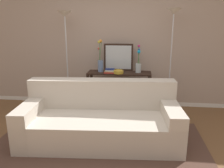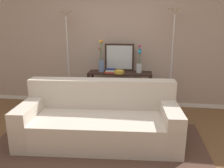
{
  "view_description": "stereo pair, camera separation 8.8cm",
  "coord_description": "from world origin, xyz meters",
  "px_view_note": "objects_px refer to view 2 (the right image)",
  "views": [
    {
      "loc": [
        0.51,
        -2.68,
        1.74
      ],
      "look_at": [
        0.08,
        1.06,
        0.73
      ],
      "focal_mm": 36.39,
      "sensor_mm": 36.0,
      "label": 1
    },
    {
      "loc": [
        0.6,
        -2.67,
        1.74
      ],
      "look_at": [
        0.08,
        1.06,
        0.73
      ],
      "focal_mm": 36.39,
      "sensor_mm": 36.0,
      "label": 2
    }
  ],
  "objects_px": {
    "couch": "(100,121)",
    "book_stack": "(111,71)",
    "floor_lamp_right": "(174,33)",
    "fruit_bowl": "(119,72)",
    "floor_lamp_left": "(67,34)",
    "vase_short_flowers": "(139,64)",
    "book_row_under_console": "(105,107)",
    "console_table": "(120,84)",
    "wall_mirror": "(119,57)",
    "vase_tall_flowers": "(101,62)"
  },
  "relations": [
    {
      "from": "console_table",
      "to": "book_row_under_console",
      "type": "bearing_deg",
      "value": -180.0
    },
    {
      "from": "wall_mirror",
      "to": "book_stack",
      "type": "bearing_deg",
      "value": -118.77
    },
    {
      "from": "wall_mirror",
      "to": "book_row_under_console",
      "type": "bearing_deg",
      "value": -149.45
    },
    {
      "from": "couch",
      "to": "book_stack",
      "type": "relative_size",
      "value": 10.86
    },
    {
      "from": "floor_lamp_left",
      "to": "book_stack",
      "type": "xyz_separation_m",
      "value": [
        0.87,
        -0.07,
        -0.7
      ]
    },
    {
      "from": "vase_short_flowers",
      "to": "floor_lamp_left",
      "type": "bearing_deg",
      "value": -178.62
    },
    {
      "from": "fruit_bowl",
      "to": "vase_short_flowers",
      "type": "bearing_deg",
      "value": 18.89
    },
    {
      "from": "console_table",
      "to": "vase_short_flowers",
      "type": "distance_m",
      "value": 0.55
    },
    {
      "from": "floor_lamp_left",
      "to": "book_row_under_console",
      "type": "height_order",
      "value": "floor_lamp_left"
    },
    {
      "from": "floor_lamp_left",
      "to": "wall_mirror",
      "type": "relative_size",
      "value": 3.35
    },
    {
      "from": "floor_lamp_left",
      "to": "wall_mirror",
      "type": "xyz_separation_m",
      "value": [
        1.01,
        0.19,
        -0.47
      ]
    },
    {
      "from": "vase_short_flowers",
      "to": "couch",
      "type": "bearing_deg",
      "value": -113.86
    },
    {
      "from": "wall_mirror",
      "to": "vase_short_flowers",
      "type": "xyz_separation_m",
      "value": [
        0.41,
        -0.15,
        -0.11
      ]
    },
    {
      "from": "couch",
      "to": "fruit_bowl",
      "type": "xyz_separation_m",
      "value": [
        0.17,
        1.12,
        0.53
      ]
    },
    {
      "from": "vase_tall_flowers",
      "to": "book_row_under_console",
      "type": "bearing_deg",
      "value": -1.1
    },
    {
      "from": "floor_lamp_left",
      "to": "fruit_bowl",
      "type": "distance_m",
      "value": 1.26
    },
    {
      "from": "wall_mirror",
      "to": "console_table",
      "type": "bearing_deg",
      "value": -78.64
    },
    {
      "from": "wall_mirror",
      "to": "couch",
      "type": "bearing_deg",
      "value": -95.99
    },
    {
      "from": "couch",
      "to": "floor_lamp_left",
      "type": "relative_size",
      "value": 1.21
    },
    {
      "from": "floor_lamp_right",
      "to": "wall_mirror",
      "type": "bearing_deg",
      "value": 169.53
    },
    {
      "from": "floor_lamp_left",
      "to": "floor_lamp_right",
      "type": "xyz_separation_m",
      "value": [
        2.03,
        0.0,
        0.03
      ]
    },
    {
      "from": "floor_lamp_right",
      "to": "fruit_bowl",
      "type": "bearing_deg",
      "value": -174.45
    },
    {
      "from": "fruit_bowl",
      "to": "book_row_under_console",
      "type": "relative_size",
      "value": 0.47
    },
    {
      "from": "floor_lamp_left",
      "to": "vase_tall_flowers",
      "type": "height_order",
      "value": "floor_lamp_left"
    },
    {
      "from": "couch",
      "to": "floor_lamp_left",
      "type": "distance_m",
      "value": 1.94
    },
    {
      "from": "console_table",
      "to": "wall_mirror",
      "type": "relative_size",
      "value": 2.13
    },
    {
      "from": "couch",
      "to": "floor_lamp_right",
      "type": "bearing_deg",
      "value": 46.39
    },
    {
      "from": "couch",
      "to": "floor_lamp_right",
      "type": "height_order",
      "value": "floor_lamp_right"
    },
    {
      "from": "couch",
      "to": "book_row_under_console",
      "type": "xyz_separation_m",
      "value": [
        -0.12,
        1.24,
        -0.25
      ]
    },
    {
      "from": "console_table",
      "to": "floor_lamp_left",
      "type": "distance_m",
      "value": 1.44
    },
    {
      "from": "console_table",
      "to": "book_row_under_console",
      "type": "height_order",
      "value": "console_table"
    },
    {
      "from": "couch",
      "to": "book_stack",
      "type": "bearing_deg",
      "value": 89.75
    },
    {
      "from": "wall_mirror",
      "to": "vase_tall_flowers",
      "type": "height_order",
      "value": "vase_tall_flowers"
    },
    {
      "from": "vase_short_flowers",
      "to": "book_row_under_console",
      "type": "relative_size",
      "value": 1.33
    },
    {
      "from": "book_stack",
      "to": "floor_lamp_left",
      "type": "bearing_deg",
      "value": 175.29
    },
    {
      "from": "couch",
      "to": "fruit_bowl",
      "type": "relative_size",
      "value": 12.23
    },
    {
      "from": "vase_short_flowers",
      "to": "book_row_under_console",
      "type": "bearing_deg",
      "value": -179.37
    },
    {
      "from": "vase_tall_flowers",
      "to": "book_row_under_console",
      "type": "relative_size",
      "value": 1.54
    },
    {
      "from": "book_row_under_console",
      "to": "couch",
      "type": "bearing_deg",
      "value": -84.28
    },
    {
      "from": "couch",
      "to": "wall_mirror",
      "type": "height_order",
      "value": "wall_mirror"
    },
    {
      "from": "floor_lamp_left",
      "to": "wall_mirror",
      "type": "height_order",
      "value": "floor_lamp_left"
    },
    {
      "from": "console_table",
      "to": "floor_lamp_right",
      "type": "height_order",
      "value": "floor_lamp_right"
    },
    {
      "from": "wall_mirror",
      "to": "book_stack",
      "type": "distance_m",
      "value": 0.38
    },
    {
      "from": "vase_short_flowers",
      "to": "book_row_under_console",
      "type": "xyz_separation_m",
      "value": [
        -0.68,
        -0.01,
        -0.91
      ]
    },
    {
      "from": "floor_lamp_left",
      "to": "book_stack",
      "type": "bearing_deg",
      "value": -4.71
    },
    {
      "from": "floor_lamp_right",
      "to": "fruit_bowl",
      "type": "distance_m",
      "value": 1.23
    },
    {
      "from": "fruit_bowl",
      "to": "book_row_under_console",
      "type": "height_order",
      "value": "fruit_bowl"
    },
    {
      "from": "book_stack",
      "to": "fruit_bowl",
      "type": "bearing_deg",
      "value": -8.03
    },
    {
      "from": "console_table",
      "to": "vase_short_flowers",
      "type": "xyz_separation_m",
      "value": [
        0.37,
        0.01,
        0.41
      ]
    },
    {
      "from": "console_table",
      "to": "wall_mirror",
      "type": "xyz_separation_m",
      "value": [
        -0.03,
        0.16,
        0.52
      ]
    }
  ]
}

